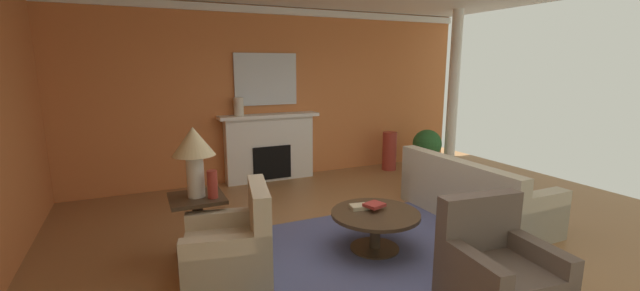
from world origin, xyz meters
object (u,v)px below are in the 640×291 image
at_px(armchair_near_window, 232,251).
at_px(vase_tall_corner, 389,151).
at_px(mantel_mirror, 266,79).
at_px(vase_on_side_table, 212,184).
at_px(armchair_facing_fireplace, 498,276).
at_px(vase_mantel_left, 239,107).
at_px(sofa, 472,197).
at_px(fireplace, 270,149).
at_px(potted_plant, 427,147).
at_px(table_lamp, 194,148).
at_px(coffee_table, 375,222).
at_px(side_table, 198,223).

relative_size(armchair_near_window, vase_tall_corner, 1.24).
distance_m(mantel_mirror, vase_on_side_table, 3.35).
height_order(armchair_facing_fireplace, vase_tall_corner, armchair_facing_fireplace).
relative_size(armchair_near_window, vase_mantel_left, 3.05).
relative_size(sofa, vase_tall_corner, 2.76).
xyz_separation_m(armchair_near_window, vase_tall_corner, (3.83, 2.92, 0.07)).
bearing_deg(sofa, fireplace, 123.33).
distance_m(armchair_near_window, potted_plant, 5.09).
xyz_separation_m(armchair_facing_fireplace, potted_plant, (2.47, 3.93, 0.19)).
relative_size(fireplace, sofa, 0.86).
relative_size(mantel_mirror, vase_mantel_left, 3.66).
xyz_separation_m(armchair_facing_fireplace, vase_mantel_left, (-1.08, 4.59, 1.06)).
xyz_separation_m(fireplace, table_lamp, (-1.64, -2.59, 0.65)).
bearing_deg(mantel_mirror, coffee_table, -86.70).
height_order(sofa, armchair_near_window, armchair_near_window).
relative_size(sofa, table_lamp, 2.81).
distance_m(vase_mantel_left, potted_plant, 3.72).
bearing_deg(vase_on_side_table, sofa, -3.85).
distance_m(side_table, table_lamp, 0.82).
distance_m(fireplace, potted_plant, 3.08).
height_order(coffee_table, side_table, side_table).
bearing_deg(armchair_facing_fireplace, table_lamp, 136.73).
height_order(side_table, vase_mantel_left, vase_mantel_left).
bearing_deg(potted_plant, table_lamp, -157.88).
xyz_separation_m(armchair_facing_fireplace, vase_on_side_table, (-2.02, 1.93, 0.54)).
distance_m(fireplace, armchair_facing_fireplace, 4.68).
height_order(sofa, table_lamp, table_lamp).
relative_size(coffee_table, vase_on_side_table, 3.37).
height_order(fireplace, vase_mantel_left, vase_mantel_left).
xyz_separation_m(armchair_near_window, side_table, (-0.21, 0.62, 0.09)).
height_order(armchair_near_window, potted_plant, armchair_near_window).
distance_m(fireplace, coffee_table, 3.25).
relative_size(vase_tall_corner, potted_plant, 0.92).
bearing_deg(armchair_near_window, fireplace, 66.02).
height_order(vase_on_side_table, potted_plant, vase_on_side_table).
height_order(sofa, vase_mantel_left, vase_mantel_left).
relative_size(coffee_table, vase_tall_corner, 1.31).
height_order(sofa, armchair_facing_fireplace, armchair_facing_fireplace).
xyz_separation_m(vase_on_side_table, potted_plant, (4.49, 2.01, -0.36)).
relative_size(fireplace, side_table, 2.57).
xyz_separation_m(table_lamp, vase_on_side_table, (0.15, -0.12, -0.38)).
height_order(mantel_mirror, sofa, mantel_mirror).
distance_m(fireplace, table_lamp, 3.14).
relative_size(coffee_table, side_table, 1.43).
bearing_deg(vase_mantel_left, armchair_near_window, -105.54).
bearing_deg(armchair_near_window, mantel_mirror, 66.80).
relative_size(fireplace, mantel_mirror, 1.58).
bearing_deg(vase_on_side_table, vase_tall_corner, 31.81).
distance_m(fireplace, vase_tall_corner, 2.43).
relative_size(mantel_mirror, armchair_facing_fireplace, 1.20).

